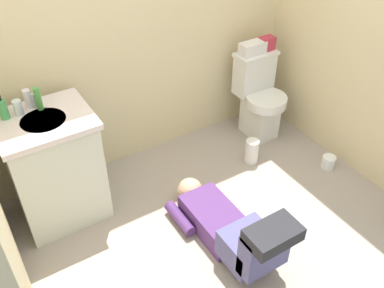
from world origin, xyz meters
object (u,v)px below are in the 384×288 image
(tissue_box, at_px, (253,48))
(soap_dispenser, at_px, (3,109))
(bottle_green, at_px, (38,99))
(paper_towel_roll, at_px, (252,151))
(faucet, at_px, (34,101))
(toilet_paper_roll, at_px, (328,162))
(bottle_white, at_px, (28,99))
(toiletry_bag, at_px, (267,43))
(toilet, at_px, (259,97))
(vanity_cabinet, at_px, (55,167))
(person_plumber, at_px, (230,228))
(bottle_clear, at_px, (18,108))

(tissue_box, relative_size, soap_dispenser, 1.33)
(bottle_green, relative_size, paper_towel_roll, 0.73)
(faucet, relative_size, toilet_paper_roll, 0.91)
(soap_dispenser, height_order, toilet_paper_roll, soap_dispenser)
(toilet_paper_roll, bearing_deg, bottle_white, 157.93)
(toilet_paper_roll, bearing_deg, faucet, 158.07)
(toiletry_bag, bearing_deg, toilet, -139.23)
(vanity_cabinet, bearing_deg, person_plumber, -47.39)
(toilet, xyz_separation_m, soap_dispenser, (-2.00, 0.08, 0.52))
(tissue_box, relative_size, toilet_paper_roll, 2.00)
(person_plumber, relative_size, bottle_green, 6.91)
(tissue_box, relative_size, bottle_clear, 2.18)
(soap_dispenser, xyz_separation_m, bottle_green, (0.21, -0.01, 0.01))
(soap_dispenser, distance_m, bottle_white, 0.17)
(person_plumber, height_order, soap_dispenser, soap_dispenser)
(tissue_box, distance_m, toiletry_bag, 0.15)
(bottle_green, bearing_deg, tissue_box, 0.89)
(person_plumber, relative_size, bottle_white, 8.07)
(bottle_green, bearing_deg, bottle_white, 137.66)
(toilet_paper_roll, bearing_deg, paper_towel_roll, 141.59)
(person_plumber, bearing_deg, toilet_paper_roll, 11.34)
(person_plumber, distance_m, bottle_clear, 1.55)
(vanity_cabinet, height_order, paper_towel_roll, vanity_cabinet)
(toilet, height_order, vanity_cabinet, vanity_cabinet)
(toiletry_bag, bearing_deg, vanity_cabinet, -175.95)
(bottle_clear, xyz_separation_m, paper_towel_roll, (1.62, -0.39, -0.77))
(vanity_cabinet, distance_m, toilet_paper_roll, 2.15)
(faucet, xyz_separation_m, paper_towel_roll, (1.51, -0.41, -0.76))
(toiletry_bag, bearing_deg, paper_towel_roll, -134.65)
(tissue_box, distance_m, soap_dispenser, 1.96)
(vanity_cabinet, height_order, toilet_paper_roll, vanity_cabinet)
(toilet, height_order, faucet, faucet)
(toilet_paper_roll, bearing_deg, toilet, 105.37)
(toilet, bearing_deg, faucet, 176.99)
(faucet, relative_size, toiletry_bag, 0.81)
(toiletry_bag, relative_size, toilet_paper_roll, 1.13)
(vanity_cabinet, bearing_deg, bottle_clear, 132.82)
(faucet, relative_size, bottle_clear, 0.99)
(soap_dispenser, relative_size, bottle_clear, 1.64)
(bottle_white, bearing_deg, tissue_box, -0.71)
(person_plumber, relative_size, paper_towel_roll, 5.06)
(faucet, distance_m, soap_dispenser, 0.19)
(tissue_box, height_order, bottle_white, bottle_white)
(person_plumber, distance_m, paper_towel_roll, 0.93)
(person_plumber, bearing_deg, vanity_cabinet, 132.61)
(soap_dispenser, relative_size, bottle_green, 1.08)
(person_plumber, bearing_deg, faucet, 128.53)
(faucet, height_order, soap_dispenser, soap_dispenser)
(faucet, relative_size, bottle_green, 0.65)
(person_plumber, distance_m, soap_dispenser, 1.61)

